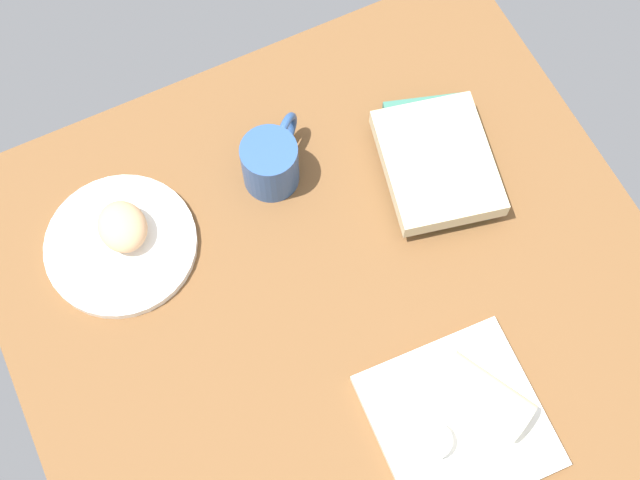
% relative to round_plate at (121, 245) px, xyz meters
% --- Properties ---
extents(dining_table, '(1.10, 0.90, 0.04)m').
position_rel_round_plate_xyz_m(dining_table, '(-0.33, -0.25, -0.03)').
color(dining_table, brown).
rests_on(dining_table, ground).
extents(round_plate, '(0.22, 0.22, 0.01)m').
position_rel_round_plate_xyz_m(round_plate, '(0.00, 0.00, 0.00)').
color(round_plate, white).
rests_on(round_plate, dining_table).
extents(scone_pastry, '(0.08, 0.07, 0.05)m').
position_rel_round_plate_xyz_m(scone_pastry, '(0.01, -0.01, 0.03)').
color(scone_pastry, '#DDA978').
rests_on(scone_pastry, round_plate).
extents(square_plate, '(0.23, 0.23, 0.02)m').
position_rel_round_plate_xyz_m(square_plate, '(-0.43, -0.31, 0.00)').
color(square_plate, white).
rests_on(square_plate, dining_table).
extents(sauce_cup, '(0.05, 0.05, 0.03)m').
position_rel_round_plate_xyz_m(sauce_cup, '(-0.44, -0.26, 0.02)').
color(sauce_cup, silver).
rests_on(sauce_cup, square_plate).
extents(breakfast_wrap, '(0.13, 0.11, 0.06)m').
position_rel_round_plate_xyz_m(breakfast_wrap, '(-0.42, -0.35, 0.04)').
color(breakfast_wrap, beige).
rests_on(breakfast_wrap, square_plate).
extents(book_stack, '(0.24, 0.19, 0.05)m').
position_rel_round_plate_xyz_m(book_stack, '(-0.09, -0.46, 0.02)').
color(book_stack, '#387260').
rests_on(book_stack, dining_table).
extents(coffee_mug, '(0.10, 0.11, 0.09)m').
position_rel_round_plate_xyz_m(coffee_mug, '(0.01, -0.24, 0.04)').
color(coffee_mug, '#2D518C').
rests_on(coffee_mug, dining_table).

